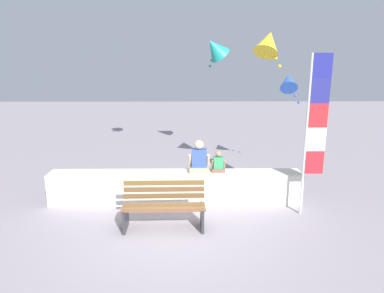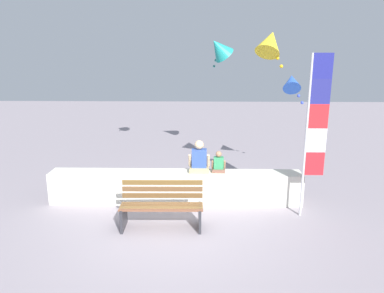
{
  "view_description": "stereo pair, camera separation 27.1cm",
  "coord_description": "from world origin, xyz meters",
  "px_view_note": "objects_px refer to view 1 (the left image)",
  "views": [
    {
      "loc": [
        0.3,
        -6.44,
        3.3
      ],
      "look_at": [
        0.38,
        1.34,
        1.32
      ],
      "focal_mm": 33.75,
      "sensor_mm": 36.0,
      "label": 1
    },
    {
      "loc": [
        0.57,
        -6.44,
        3.3
      ],
      "look_at": [
        0.38,
        1.34,
        1.32
      ],
      "focal_mm": 33.75,
      "sensor_mm": 36.0,
      "label": 2
    }
  ],
  "objects_px": {
    "flag_banner": "(314,124)",
    "kite_teal": "(215,48)",
    "park_bench": "(164,207)",
    "kite_blue": "(289,82)",
    "person_child": "(218,164)",
    "kite_yellow": "(268,42)",
    "person_adult": "(199,160)"
  },
  "relations": [
    {
      "from": "person_adult",
      "to": "person_child",
      "type": "height_order",
      "value": "person_adult"
    },
    {
      "from": "park_bench",
      "to": "person_child",
      "type": "xyz_separation_m",
      "value": [
        1.16,
        1.27,
        0.5
      ]
    },
    {
      "from": "kite_teal",
      "to": "kite_blue",
      "type": "bearing_deg",
      "value": -41.1
    },
    {
      "from": "kite_teal",
      "to": "kite_yellow",
      "type": "relative_size",
      "value": 1.08
    },
    {
      "from": "person_child",
      "to": "kite_blue",
      "type": "bearing_deg",
      "value": 42.15
    },
    {
      "from": "person_child",
      "to": "flag_banner",
      "type": "xyz_separation_m",
      "value": [
        1.85,
        -0.7,
        1.05
      ]
    },
    {
      "from": "person_child",
      "to": "person_adult",
      "type": "bearing_deg",
      "value": -179.96
    },
    {
      "from": "flag_banner",
      "to": "park_bench",
      "type": "bearing_deg",
      "value": -169.27
    },
    {
      "from": "park_bench",
      "to": "kite_blue",
      "type": "distance_m",
      "value": 4.89
    },
    {
      "from": "kite_yellow",
      "to": "park_bench",
      "type": "bearing_deg",
      "value": -137.83
    },
    {
      "from": "kite_blue",
      "to": "kite_yellow",
      "type": "relative_size",
      "value": 0.93
    },
    {
      "from": "person_adult",
      "to": "kite_yellow",
      "type": "xyz_separation_m",
      "value": [
        1.62,
        0.85,
        2.58
      ]
    },
    {
      "from": "person_adult",
      "to": "kite_teal",
      "type": "height_order",
      "value": "kite_teal"
    },
    {
      "from": "kite_teal",
      "to": "kite_yellow",
      "type": "bearing_deg",
      "value": -67.45
    },
    {
      "from": "kite_yellow",
      "to": "person_child",
      "type": "bearing_deg",
      "value": -144.16
    },
    {
      "from": "person_adult",
      "to": "kite_yellow",
      "type": "height_order",
      "value": "kite_yellow"
    },
    {
      "from": "park_bench",
      "to": "kite_yellow",
      "type": "height_order",
      "value": "kite_yellow"
    },
    {
      "from": "flag_banner",
      "to": "kite_teal",
      "type": "relative_size",
      "value": 3.16
    },
    {
      "from": "park_bench",
      "to": "kite_yellow",
      "type": "bearing_deg",
      "value": 42.17
    },
    {
      "from": "flag_banner",
      "to": "kite_blue",
      "type": "distance_m",
      "value": 2.56
    },
    {
      "from": "kite_teal",
      "to": "kite_yellow",
      "type": "distance_m",
      "value": 2.74
    },
    {
      "from": "flag_banner",
      "to": "kite_teal",
      "type": "xyz_separation_m",
      "value": [
        -1.72,
        4.08,
        1.54
      ]
    },
    {
      "from": "kite_teal",
      "to": "kite_blue",
      "type": "height_order",
      "value": "kite_teal"
    },
    {
      "from": "person_child",
      "to": "kite_teal",
      "type": "relative_size",
      "value": 0.46
    },
    {
      "from": "park_bench",
      "to": "person_child",
      "type": "relative_size",
      "value": 3.33
    },
    {
      "from": "person_adult",
      "to": "kite_yellow",
      "type": "relative_size",
      "value": 0.75
    },
    {
      "from": "kite_blue",
      "to": "person_child",
      "type": "bearing_deg",
      "value": -137.85
    },
    {
      "from": "kite_yellow",
      "to": "kite_blue",
      "type": "bearing_deg",
      "value": 49.69
    },
    {
      "from": "flag_banner",
      "to": "kite_blue",
      "type": "height_order",
      "value": "flag_banner"
    },
    {
      "from": "person_child",
      "to": "kite_yellow",
      "type": "bearing_deg",
      "value": 35.84
    },
    {
      "from": "kite_yellow",
      "to": "flag_banner",
      "type": "bearing_deg",
      "value": -66.6
    },
    {
      "from": "park_bench",
      "to": "person_adult",
      "type": "bearing_deg",
      "value": 60.31
    }
  ]
}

